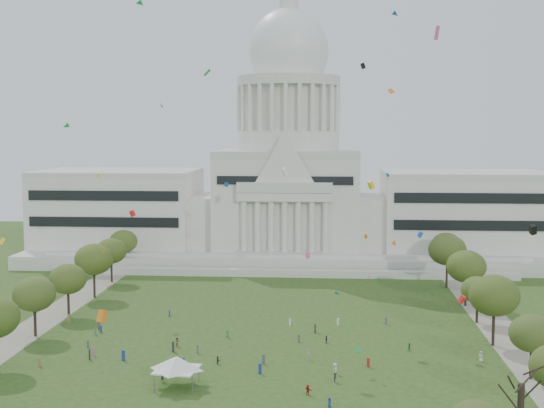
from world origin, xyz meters
The scene contains 30 objects.
ground centered at (0.00, 0.00, 0.00)m, with size 400.00×400.00×0.00m, color #2A4818.
capitol centered at (0.00, 113.59, 22.30)m, with size 160.00×64.50×91.30m.
path_left centered at (-48.00, 30.00, 0.02)m, with size 8.00×160.00×0.04m, color gray.
path_right centered at (48.00, 30.00, 0.02)m, with size 8.00×160.00×0.04m, color gray.
row_tree_r_1 centered at (46.22, -1.75, 7.66)m, with size 7.58×7.58×10.78m.
row_tree_l_2 centered at (-45.04, 17.30, 8.51)m, with size 8.42×8.42×11.97m.
row_tree_r_2 centered at (44.17, 17.44, 9.66)m, with size 9.55×9.55×13.58m.
row_tree_l_3 centered at (-44.09, 33.92, 8.21)m, with size 8.12×8.12×11.55m.
row_tree_r_3 centered at (44.40, 34.48, 7.08)m, with size 7.01×7.01×9.98m.
row_tree_l_4 centered at (-44.08, 52.42, 9.39)m, with size 9.29×9.29×13.21m.
row_tree_r_4 centered at (44.76, 50.04, 9.29)m, with size 9.19×9.19×13.06m.
row_tree_l_5 centered at (-45.22, 71.01, 8.42)m, with size 8.33×8.33×11.85m.
row_tree_r_5 centered at (43.49, 70.19, 9.93)m, with size 9.82×9.82×13.96m.
row_tree_l_6 centered at (-46.87, 89.14, 8.27)m, with size 8.19×8.19×11.64m.
row_tree_r_6 centered at (45.96, 88.13, 8.51)m, with size 8.42×8.42×11.97m.
big_bare_tree centered at (38.00, -28.00, 8.67)m, with size 6.00×5.00×12.80m.
event_tent centered at (-11.12, -9.64, 3.91)m, with size 10.06×10.06×5.04m.
person_0 centered at (39.91, 7.12, 0.97)m, with size 0.94×0.61×1.93m, color silver.
person_2 centered at (28.02, 12.82, 0.76)m, with size 0.74×0.45×1.52m, color #33723F.
person_3 centered at (14.12, -1.82, 0.97)m, with size 1.25×0.64×1.93m, color silver.
person_4 centered at (9.43, 5.76, 0.99)m, with size 1.16×0.63×1.97m, color silver.
person_5 centered at (-6.27, 2.03, 0.77)m, with size 1.43×0.57×1.54m, color #4C4C51.
person_6 centered at (13.18, -16.90, 0.75)m, with size 0.73×0.48×1.49m, color navy.
person_7 centered at (-13.94, -7.77, 0.80)m, with size 0.59×0.43×1.60m, color #4C4C51.
person_8 centered at (-15.50, 12.18, 0.95)m, with size 0.92×0.57×1.89m, color olive.
person_9 centered at (14.12, -5.76, 0.80)m, with size 1.03×0.53×1.59m, color #26262B.
person_10 centered at (12.61, 16.61, 0.75)m, with size 0.88×0.48×1.50m, color #26262B.
person_11 centered at (9.84, -12.00, 0.81)m, with size 1.50×0.59×1.61m, color #B21E1E.
distant_crowd centered at (-13.01, 13.49, 0.84)m, with size 67.57×37.59×1.92m.
kite_swarm centered at (3.12, 5.34, 30.05)m, with size 92.26×108.31×64.37m.
Camera 1 is at (12.82, -125.59, 40.93)m, focal length 50.00 mm.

